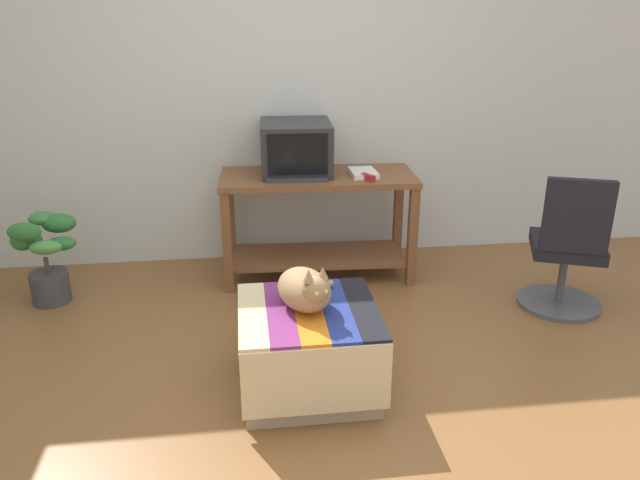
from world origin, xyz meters
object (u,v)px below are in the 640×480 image
(keyboard, at_px, (296,178))
(ottoman_with_blanket, at_px, (309,349))
(office_chair, at_px, (567,253))
(stapler, at_px, (368,177))
(book, at_px, (363,173))
(tv_monitor, at_px, (296,148))
(desk, at_px, (318,208))
(potted_plant, at_px, (47,257))
(cat, at_px, (306,289))

(keyboard, distance_m, ottoman_with_blanket, 1.38)
(keyboard, relative_size, office_chair, 0.45)
(office_chair, height_order, stapler, office_chair)
(book, relative_size, stapler, 2.24)
(tv_monitor, bearing_deg, keyboard, -92.47)
(desk, bearing_deg, potted_plant, -170.82)
(keyboard, distance_m, book, 0.47)
(keyboard, xyz_separation_m, stapler, (0.47, -0.07, 0.01))
(desk, bearing_deg, cat, -96.97)
(tv_monitor, distance_m, office_chair, 1.88)
(desk, distance_m, stapler, 0.45)
(keyboard, distance_m, cat, 1.28)
(cat, distance_m, office_chair, 1.81)
(desk, relative_size, book, 5.46)
(tv_monitor, distance_m, ottoman_with_blanket, 1.64)
(keyboard, height_order, stapler, stapler)
(desk, xyz_separation_m, potted_plant, (-1.78, -0.21, -0.19))
(office_chair, bearing_deg, keyboard, -0.01)
(book, relative_size, office_chair, 0.28)
(book, distance_m, stapler, 0.13)
(tv_monitor, relative_size, book, 2.18)
(desk, height_order, keyboard, keyboard)
(desk, xyz_separation_m, book, (0.30, -0.06, 0.26))
(book, bearing_deg, cat, -113.44)
(book, distance_m, office_chair, 1.40)
(desk, relative_size, office_chair, 1.51)
(stapler, bearing_deg, tv_monitor, 119.93)
(tv_monitor, xyz_separation_m, cat, (-0.09, -1.48, -0.36))
(tv_monitor, height_order, keyboard, tv_monitor)
(keyboard, height_order, potted_plant, keyboard)
(desk, bearing_deg, keyboard, -140.34)
(stapler, bearing_deg, cat, -142.04)
(cat, relative_size, office_chair, 0.48)
(ottoman_with_blanket, bearing_deg, keyboard, 87.08)
(ottoman_with_blanket, distance_m, office_chair, 1.81)
(ottoman_with_blanket, bearing_deg, stapler, 66.08)
(tv_monitor, height_order, stapler, tv_monitor)
(keyboard, relative_size, cat, 0.94)
(cat, height_order, potted_plant, cat)
(cat, distance_m, stapler, 1.32)
(book, bearing_deg, stapler, -88.37)
(cat, bearing_deg, ottoman_with_blanket, -74.91)
(tv_monitor, height_order, book, tv_monitor)
(tv_monitor, distance_m, keyboard, 0.27)
(desk, height_order, book, book)
(desk, xyz_separation_m, keyboard, (-0.16, -0.12, 0.25))
(book, relative_size, potted_plant, 0.42)
(book, xyz_separation_m, potted_plant, (-2.08, -0.15, -0.44))
(desk, relative_size, keyboard, 3.37)
(book, xyz_separation_m, stapler, (0.01, -0.13, 0.00))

